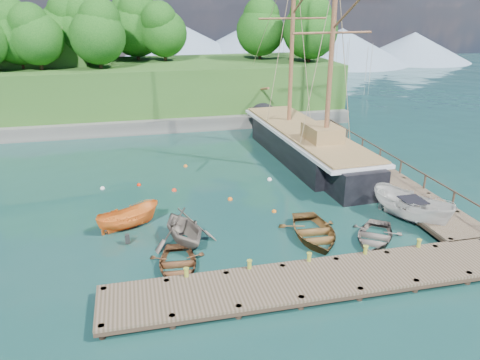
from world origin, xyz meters
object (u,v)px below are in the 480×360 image
Objects in this scene: rowboat_3 at (374,241)px; cabin_boat_white at (410,221)px; rowboat_0 at (178,270)px; rowboat_2 at (314,238)px; motorboat_orange at (129,228)px; rowboat_1 at (185,243)px; schooner at (305,146)px.

rowboat_3 is 3.75m from cabin_boat_white.
rowboat_2 reaches higher than rowboat_0.
motorboat_orange is at bearing 146.10° from cabin_boat_white.
rowboat_1 is 0.75× the size of cabin_boat_white.
rowboat_1 reaches higher than cabin_boat_white.
rowboat_0 is 1.01× the size of rowboat_3.
rowboat_0 is 0.74× the size of cabin_boat_white.
cabin_boat_white is at bearing 64.05° from rowboat_3.
rowboat_3 is at bearing -26.96° from rowboat_1.
rowboat_0 is 5.72m from motorboat_orange.
rowboat_1 is at bearing -152.58° from motorboat_orange.
rowboat_2 is at bearing -23.68° from rowboat_1.
schooner reaches higher than rowboat_2.
rowboat_0 is 14.44m from cabin_boat_white.
rowboat_2 is 1.19× the size of rowboat_3.
rowboat_2 is 14.24m from schooner.
schooner reaches higher than motorboat_orange.
rowboat_3 is 14.66m from schooner.
rowboat_1 reaches higher than rowboat_3.
rowboat_2 is at bearing 162.08° from cabin_boat_white.
rowboat_1 is at bearing -136.40° from schooner.
rowboat_1 is 1.07× the size of motorboat_orange.
cabin_boat_white reaches higher than rowboat_0.
schooner is (11.65, 12.36, 1.05)m from rowboat_1.
rowboat_0 is at bearing -140.80° from rowboat_3.
rowboat_0 is at bearing -118.85° from rowboat_1.
rowboat_0 is 0.85× the size of rowboat_2.
cabin_boat_white is 13.02m from schooner.
rowboat_0 is 0.99× the size of rowboat_1.
schooner is at bearing 121.17° from rowboat_3.
schooner is (-1.95, 12.83, 1.05)m from cabin_boat_white.
cabin_boat_white reaches higher than motorboat_orange.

